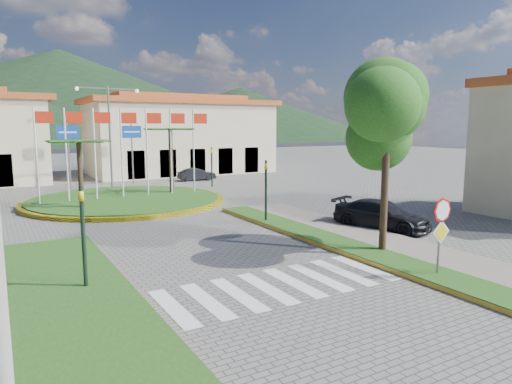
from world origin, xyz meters
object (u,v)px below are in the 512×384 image
car_dark_a (12,179)px  stop_sign (441,224)px  car_dark_b (197,174)px  roundabout_island (126,200)px  car_side_right (382,215)px  deciduous_tree (388,119)px

car_dark_a → stop_sign: bearing=-159.9°
car_dark_b → car_dark_a: bearing=80.1°
roundabout_island → car_side_right: size_ratio=2.71×
car_dark_a → car_side_right: bearing=-149.3°
stop_sign → car_dark_a: size_ratio=0.70×
deciduous_tree → car_dark_a: bearing=111.3°
deciduous_tree → car_side_right: bearing=44.9°
roundabout_island → stop_sign: size_ratio=4.79×
roundabout_island → deciduous_tree: (5.50, -17.00, 5.00)m
deciduous_tree → car_dark_a: size_ratio=1.81×
stop_sign → car_side_right: 7.30m
car_dark_b → roundabout_island: bearing=139.1°
deciduous_tree → roundabout_island: bearing=107.9°
roundabout_island → deciduous_tree: 18.55m
car_side_right → deciduous_tree: bearing=-154.9°
car_dark_b → car_side_right: size_ratio=0.71×
stop_sign → car_dark_b: 28.99m
roundabout_island → deciduous_tree: bearing=-72.1°
car_side_right → roundabout_island: bearing=102.1°
car_dark_a → car_side_right: 29.99m
car_dark_a → car_dark_b: 15.07m
deciduous_tree → car_dark_b: size_ratio=2.03×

